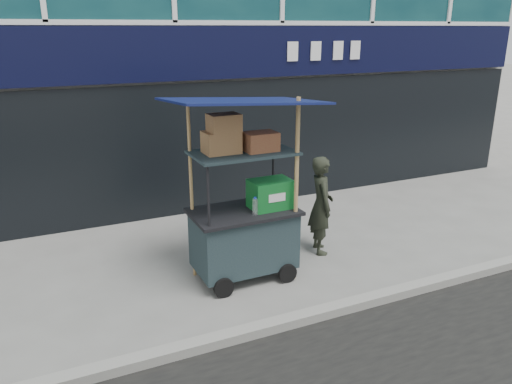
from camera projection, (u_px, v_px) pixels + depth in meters
name	position (u px, v px, depth m)	size (l,w,h in m)	color
ground	(278.00, 318.00, 6.00)	(80.00, 80.00, 0.00)	slate
curb	(286.00, 322.00, 5.81)	(80.00, 0.18, 0.12)	gray
vendor_cart	(245.00, 217.00, 6.73)	(1.91, 1.36, 2.56)	#1A282D
vendor_man	(321.00, 205.00, 7.57)	(0.55, 0.36, 1.52)	#25291E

